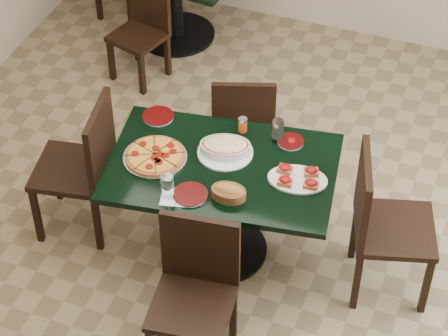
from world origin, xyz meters
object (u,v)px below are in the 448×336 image
at_px(chair_far, 243,122).
at_px(bruschetta_platter, 298,177).
at_px(main_table, 222,187).
at_px(pepperoni_pizza, 155,156).
at_px(chair_right, 380,218).
at_px(chair_near, 196,285).
at_px(back_chair_near, 143,26).
at_px(bread_basket, 229,192).
at_px(lasagna_casserole, 225,147).
at_px(chair_left, 85,162).

distance_m(chair_far, bruschetta_platter, 0.93).
relative_size(main_table, pepperoni_pizza, 3.79).
xyz_separation_m(chair_far, chair_right, (1.08, -0.64, 0.07)).
bearing_deg(chair_near, back_chair_near, 113.44).
relative_size(chair_near, bread_basket, 4.48).
bearing_deg(back_chair_near, bruschetta_platter, -26.66).
bearing_deg(lasagna_casserole, main_table, -95.64).
relative_size(pepperoni_pizza, bread_basket, 1.83).
distance_m(chair_far, chair_left, 1.11).
relative_size(chair_far, lasagna_casserole, 2.55).
distance_m(lasagna_casserole, bruschetta_platter, 0.48).
height_order(back_chair_near, lasagna_casserole, lasagna_casserole).
bearing_deg(chair_far, back_chair_near, -56.77).
bearing_deg(bruschetta_platter, main_table, 174.82).
height_order(back_chair_near, bread_basket, bread_basket).
bearing_deg(chair_near, chair_left, 139.91).
bearing_deg(chair_near, lasagna_casserole, 92.49).
bearing_deg(lasagna_casserole, pepperoni_pizza, -170.64).
bearing_deg(bruschetta_platter, lasagna_casserole, 161.74).
bearing_deg(chair_left, bruschetta_platter, 84.37).
xyz_separation_m(chair_right, bruschetta_platter, (-0.50, -0.05, 0.20)).
bearing_deg(pepperoni_pizza, chair_left, 179.84).
distance_m(chair_near, pepperoni_pizza, 0.87).
bearing_deg(lasagna_casserole, bread_basket, -83.73).
relative_size(back_chair_near, pepperoni_pizza, 2.09).
bearing_deg(chair_far, chair_left, 26.76).
relative_size(pepperoni_pizza, lasagna_casserole, 1.11).
xyz_separation_m(pepperoni_pizza, bread_basket, (0.53, -0.16, 0.02)).
xyz_separation_m(chair_far, lasagna_casserole, (0.10, -0.61, 0.30)).
distance_m(chair_far, bread_basket, 1.03).
height_order(chair_near, bread_basket, chair_near).
height_order(chair_right, back_chair_near, chair_right).
distance_m(chair_near, lasagna_casserole, 0.90).
bearing_deg(chair_far, bread_basket, 85.60).
height_order(chair_far, chair_left, chair_left).
distance_m(bread_basket, bruschetta_platter, 0.42).
relative_size(chair_far, pepperoni_pizza, 2.31).
xyz_separation_m(chair_near, chair_right, (0.83, 0.82, 0.04)).
bearing_deg(main_table, bruschetta_platter, -4.39).
relative_size(pepperoni_pizza, bruschetta_platter, 1.00).
relative_size(chair_left, lasagna_casserole, 2.85).
relative_size(chair_near, lasagna_casserole, 2.70).
distance_m(chair_near, chair_left, 1.21).
bearing_deg(chair_right, pepperoni_pizza, 80.53).
bearing_deg(main_table, bread_basket, -70.11).
height_order(chair_near, lasagna_casserole, chair_near).
relative_size(chair_far, bruschetta_platter, 2.30).
relative_size(chair_far, chair_near, 0.95).
bearing_deg(lasagna_casserole, bruschetta_platter, -26.26).
distance_m(chair_right, chair_left, 1.86).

